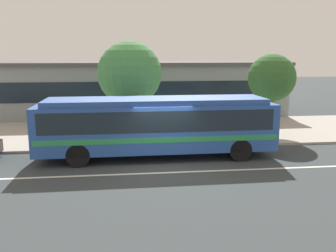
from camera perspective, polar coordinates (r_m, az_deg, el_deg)
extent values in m
plane|color=#353C3E|center=(15.30, -0.57, -6.44)|extent=(120.00, 120.00, 0.00)
cube|color=#A49D93|center=(21.91, -2.54, -0.88)|extent=(60.00, 8.00, 0.12)
cube|color=silver|center=(14.54, -0.22, -7.38)|extent=(56.00, 0.16, 0.01)
cube|color=#274FA0|center=(16.39, -1.84, 0.00)|extent=(10.63, 2.56, 2.06)
cube|color=#2B4F9B|center=(16.21, -1.87, 3.99)|extent=(9.78, 2.26, 0.24)
cube|color=#19232D|center=(16.32, -1.85, 1.42)|extent=(9.99, 2.58, 0.91)
cube|color=#27894E|center=(16.47, -1.84, -1.26)|extent=(10.42, 2.59, 0.24)
cube|color=#19232D|center=(17.59, 15.47, 1.73)|extent=(0.13, 2.21, 0.99)
cylinder|color=black|center=(18.34, 9.16, -1.99)|extent=(1.00, 0.29, 1.00)
cylinder|color=black|center=(16.28, 11.34, -3.74)|extent=(1.00, 0.29, 1.00)
cylinder|color=black|center=(17.72, -13.18, -2.60)|extent=(1.00, 0.29, 1.00)
cylinder|color=black|center=(15.58, -14.01, -4.53)|extent=(1.00, 0.29, 1.00)
cylinder|color=#72614D|center=(18.42, -10.69, -1.80)|extent=(0.14, 0.14, 0.87)
cylinder|color=#72614D|center=(18.31, -10.33, -1.87)|extent=(0.14, 0.14, 0.87)
cylinder|color=gold|center=(18.22, -10.59, 0.41)|extent=(0.48, 0.48, 0.60)
sphere|color=tan|center=(18.15, -10.64, 1.66)|extent=(0.21, 0.21, 0.21)
cylinder|color=#372C3C|center=(20.04, -1.71, -0.66)|extent=(0.14, 0.14, 0.81)
cylinder|color=#372C3C|center=(19.88, -1.80, -0.75)|extent=(0.14, 0.14, 0.81)
cylinder|color=#2C72B6|center=(19.83, -1.77, 1.28)|extent=(0.42, 0.42, 0.60)
sphere|color=#E48E6A|center=(19.76, -1.77, 2.45)|extent=(0.22, 0.22, 0.22)
cylinder|color=#193A4B|center=(18.86, -3.15, -1.39)|extent=(0.14, 0.14, 0.83)
cylinder|color=#193A4B|center=(18.95, -3.56, -1.33)|extent=(0.14, 0.14, 0.83)
cylinder|color=gold|center=(18.77, -3.38, 0.70)|extent=(0.48, 0.48, 0.56)
sphere|color=tan|center=(18.70, -3.39, 1.88)|extent=(0.23, 0.23, 0.23)
cylinder|color=brown|center=(20.73, -5.95, 1.67)|extent=(0.35, 0.35, 2.22)
sphere|color=#438446|center=(20.47, -6.08, 8.22)|extent=(3.60, 3.60, 3.60)
cylinder|color=brown|center=(21.70, 15.76, 1.82)|extent=(0.35, 0.35, 2.28)
sphere|color=#33612C|center=(21.48, 16.06, 7.32)|extent=(2.70, 2.70, 2.70)
cube|color=gray|center=(28.85, -4.51, 5.75)|extent=(21.77, 6.94, 3.86)
cube|color=#19232D|center=(25.36, -4.18, 5.46)|extent=(20.03, 0.04, 1.39)
cube|color=#4B4848|center=(28.73, -4.57, 9.82)|extent=(22.17, 7.34, 0.24)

